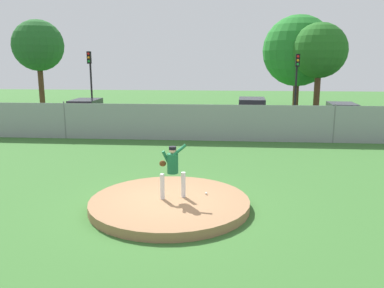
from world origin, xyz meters
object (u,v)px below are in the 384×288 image
object	(u,v)px
baseball	(206,193)
traffic_light_near	(90,72)
traffic_light_far	(297,75)
parked_car_red	(86,113)
parked_car_burgundy	(252,113)
parked_car_white	(341,117)
pitcher_youth	(172,167)

from	to	relation	value
baseball	traffic_light_near	bearing A→B (deg)	118.08
traffic_light_near	traffic_light_far	world-z (taller)	traffic_light_near
baseball	traffic_light_near	world-z (taller)	traffic_light_near
baseball	parked_car_red	bearing A→B (deg)	121.65
parked_car_burgundy	traffic_light_far	world-z (taller)	traffic_light_far
parked_car_white	pitcher_youth	bearing A→B (deg)	-121.34
parked_car_white	traffic_light_near	world-z (taller)	traffic_light_near
parked_car_red	parked_car_white	world-z (taller)	parked_car_red
baseball	traffic_light_near	size ratio (longest dim) A/B	0.02
pitcher_youth	parked_car_white	xyz separation A→B (m)	(8.73, 14.34, -0.45)
pitcher_youth	parked_car_burgundy	bearing A→B (deg)	77.92
parked_car_white	traffic_light_near	distance (m)	18.06
parked_car_red	parked_car_burgundy	size ratio (longest dim) A/B	0.99
parked_car_burgundy	traffic_light_near	size ratio (longest dim) A/B	0.95
parked_car_burgundy	pitcher_youth	bearing A→B (deg)	-102.08
pitcher_youth	traffic_light_far	size ratio (longest dim) A/B	0.35
pitcher_youth	traffic_light_near	bearing A→B (deg)	115.16
baseball	parked_car_white	distance (m)	15.98
parked_car_red	parked_car_white	size ratio (longest dim) A/B	1.12
baseball	traffic_light_far	xyz separation A→B (m)	(5.58, 18.16, 2.91)
pitcher_youth	baseball	xyz separation A→B (m)	(0.97, 0.38, -0.92)
baseball	traffic_light_near	xyz separation A→B (m)	(-9.64, 18.07, 3.03)
baseball	pitcher_youth	bearing A→B (deg)	-158.66
parked_car_red	parked_car_burgundy	distance (m)	10.93
parked_car_red	parked_car_white	bearing A→B (deg)	-0.63
traffic_light_far	parked_car_white	bearing A→B (deg)	-62.60
traffic_light_far	traffic_light_near	bearing A→B (deg)	-179.66
parked_car_white	parked_car_burgundy	bearing A→B (deg)	174.47
baseball	parked_car_burgundy	size ratio (longest dim) A/B	0.02
pitcher_youth	parked_car_burgundy	distance (m)	15.22
pitcher_youth	parked_car_white	bearing A→B (deg)	58.66
parked_car_red	baseball	bearing A→B (deg)	-58.35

